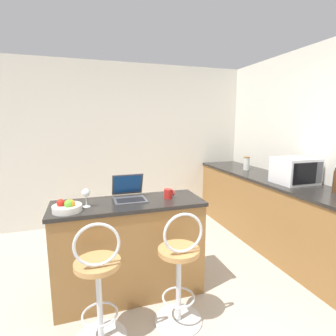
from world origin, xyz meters
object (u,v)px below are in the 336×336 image
object	(u,v)px
wine_glass_tall	(86,194)
fruit_bowl	(67,207)
laptop	(129,193)
pepper_mill	(336,180)
bar_stool_near	(99,287)
storage_jar	(246,163)
microwave	(295,171)
bar_stool_far	(179,272)
mug_red	(168,194)

from	to	relation	value
wine_glass_tall	fruit_bowl	world-z (taller)	wine_glass_tall
laptop	pepper_mill	world-z (taller)	pepper_mill
bar_stool_near	storage_jar	distance (m)	2.89
wine_glass_tall	storage_jar	xyz separation A→B (m)	(2.39, 1.12, -0.01)
microwave	wine_glass_tall	world-z (taller)	microwave
microwave	bar_stool_far	bearing A→B (deg)	-159.08
bar_stool_near	pepper_mill	xyz separation A→B (m)	(2.46, 0.18, 0.60)
laptop	microwave	size ratio (longest dim) A/B	0.68
wine_glass_tall	fruit_bowl	xyz separation A→B (m)	(-0.15, -0.08, -0.08)
fruit_bowl	storage_jar	world-z (taller)	storage_jar
fruit_bowl	bar_stool_far	bearing A→B (deg)	-25.87
bar_stool_near	mug_red	size ratio (longest dim) A/B	10.20
bar_stool_near	microwave	bearing A→B (deg)	15.62
bar_stool_far	pepper_mill	distance (m)	1.92
microwave	storage_jar	size ratio (longest dim) A/B	2.22
laptop	pepper_mill	size ratio (longest dim) A/B	1.16
laptop	bar_stool_far	bearing A→B (deg)	-64.66
laptop	mug_red	bearing A→B (deg)	-15.36
mug_red	storage_jar	world-z (taller)	storage_jar
bar_stool_far	microwave	distance (m)	1.96
laptop	wine_glass_tall	bearing A→B (deg)	-161.73
mug_red	bar_stool_near	bearing A→B (deg)	-143.85
fruit_bowl	storage_jar	bearing A→B (deg)	25.21
microwave	pepper_mill	size ratio (longest dim) A/B	1.70
laptop	microwave	distance (m)	2.03
bar_stool_near	microwave	size ratio (longest dim) A/B	2.13
microwave	laptop	bearing A→B (deg)	-178.79
wine_glass_tall	storage_jar	world-z (taller)	storage_jar
bar_stool_far	mug_red	world-z (taller)	mug_red
bar_stool_near	wine_glass_tall	world-z (taller)	wine_glass_tall
fruit_bowl	pepper_mill	bearing A→B (deg)	-4.83
microwave	pepper_mill	bearing A→B (deg)	-80.45
wine_glass_tall	pepper_mill	world-z (taller)	pepper_mill
bar_stool_far	fruit_bowl	size ratio (longest dim) A/B	4.16
microwave	wine_glass_tall	distance (m)	2.44
bar_stool_near	bar_stool_far	bearing A→B (deg)	0.00
wine_glass_tall	pepper_mill	bearing A→B (deg)	-6.93
storage_jar	bar_stool_far	bearing A→B (deg)	-136.57
microwave	storage_jar	xyz separation A→B (m)	(-0.04, 0.94, -0.05)
laptop	fruit_bowl	size ratio (longest dim) A/B	1.33
laptop	fruit_bowl	distance (m)	0.59
mug_red	pepper_mill	xyz separation A→B (m)	(1.74, -0.34, 0.08)
microwave	wine_glass_tall	size ratio (longest dim) A/B	2.83
microwave	wine_glass_tall	xyz separation A→B (m)	(-2.43, -0.17, -0.04)
bar_stool_far	mug_red	xyz separation A→B (m)	(0.07, 0.52, 0.52)
mug_red	pepper_mill	distance (m)	1.78
bar_stool_far	storage_jar	world-z (taller)	storage_jar
microwave	pepper_mill	world-z (taller)	microwave
microwave	fruit_bowl	world-z (taller)	microwave
bar_stool_near	wine_glass_tall	xyz separation A→B (m)	(-0.06, 0.49, 0.59)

